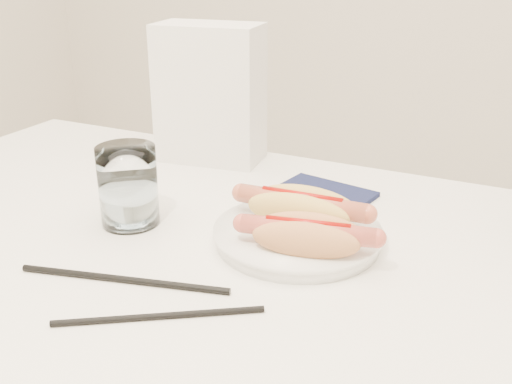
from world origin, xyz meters
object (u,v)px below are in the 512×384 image
at_px(hotdog_right, 308,236).
at_px(water_glass, 128,186).
at_px(plate, 298,237).
at_px(napkin_box, 210,94).
at_px(table, 194,293).
at_px(hotdog_left, 302,208).

relative_size(hotdog_right, water_glass, 1.47).
xyz_separation_m(plate, water_glass, (-0.23, -0.04, 0.05)).
bearing_deg(napkin_box, water_glass, -91.18).
xyz_separation_m(table, plate, (0.11, 0.08, 0.07)).
relative_size(table, water_glass, 10.83).
xyz_separation_m(plate, hotdog_right, (0.03, -0.05, 0.03)).
xyz_separation_m(table, hotdog_right, (0.14, 0.04, 0.10)).
height_order(table, hotdog_right, hotdog_right).
distance_m(hotdog_left, napkin_box, 0.35).
bearing_deg(table, hotdog_left, 44.62).
bearing_deg(hotdog_left, water_glass, -165.90).
height_order(water_glass, napkin_box, napkin_box).
distance_m(table, plate, 0.15).
bearing_deg(hotdog_left, table, -137.60).
bearing_deg(table, water_glass, 162.69).
height_order(plate, water_glass, water_glass).
xyz_separation_m(hotdog_left, napkin_box, (-0.26, 0.22, 0.08)).
bearing_deg(hotdog_left, plate, -81.33).
bearing_deg(water_glass, hotdog_left, 16.32).
relative_size(table, hotdog_right, 7.38).
bearing_deg(plate, hotdog_right, -56.21).
relative_size(plate, water_glass, 1.90).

